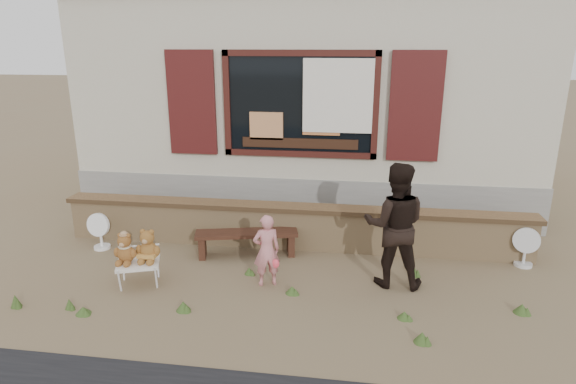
% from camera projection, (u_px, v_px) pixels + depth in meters
% --- Properties ---
extents(ground, '(80.00, 80.00, 0.00)m').
position_uv_depth(ground, '(282.00, 276.00, 6.45)').
color(ground, brown).
rests_on(ground, ground).
extents(shopfront, '(8.04, 5.13, 4.00)m').
position_uv_depth(shopfront, '(314.00, 93.00, 10.11)').
color(shopfront, '#9E977F').
rests_on(shopfront, ground).
extents(brick_wall, '(7.10, 0.36, 0.67)m').
position_uv_depth(brick_wall, '(292.00, 226.00, 7.30)').
color(brick_wall, tan).
rests_on(brick_wall, ground).
extents(bench, '(1.51, 0.64, 0.38)m').
position_uv_depth(bench, '(247.00, 238.00, 7.01)').
color(bench, '#331B11').
rests_on(bench, ground).
extents(folding_chair, '(0.64, 0.61, 0.32)m').
position_uv_depth(folding_chair, '(139.00, 263.00, 6.16)').
color(folding_chair, silver).
rests_on(folding_chair, ground).
extents(teddy_bear_left, '(0.37, 0.34, 0.41)m').
position_uv_depth(teddy_bear_left, '(125.00, 248.00, 6.07)').
color(teddy_bear_left, brown).
rests_on(teddy_bear_left, folding_chair).
extents(teddy_bear_right, '(0.40, 0.37, 0.44)m').
position_uv_depth(teddy_bear_right, '(148.00, 245.00, 6.12)').
color(teddy_bear_right, brown).
rests_on(teddy_bear_right, folding_chair).
extents(child, '(0.41, 0.34, 0.95)m').
position_uv_depth(child, '(267.00, 250.00, 6.10)').
color(child, pink).
rests_on(child, ground).
extents(adult, '(0.81, 0.64, 1.62)m').
position_uv_depth(adult, '(395.00, 225.00, 6.03)').
color(adult, black).
rests_on(adult, ground).
extents(fan_left, '(0.36, 0.24, 0.57)m').
position_uv_depth(fan_left, '(100.00, 231.00, 7.25)').
color(fan_left, white).
rests_on(fan_left, ground).
extents(fan_right, '(0.37, 0.24, 0.58)m').
position_uv_depth(fan_right, '(526.00, 247.00, 6.67)').
color(fan_right, silver).
rests_on(fan_right, ground).
extents(grass_tufts, '(6.04, 1.70, 0.16)m').
position_uv_depth(grass_tufts, '(290.00, 302.00, 5.70)').
color(grass_tufts, '#385321').
rests_on(grass_tufts, ground).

